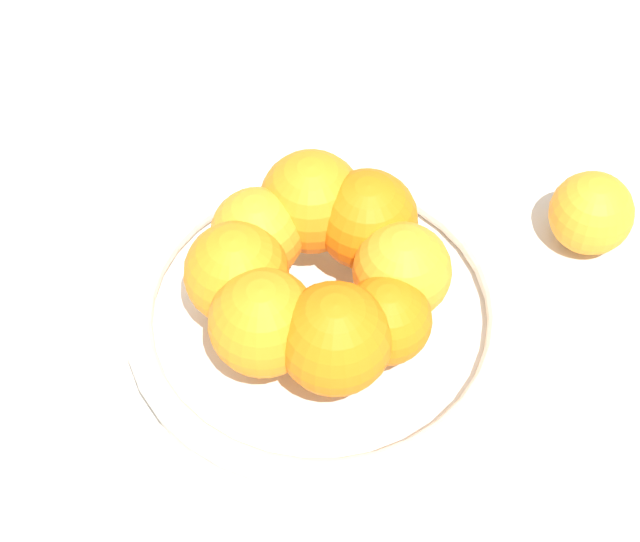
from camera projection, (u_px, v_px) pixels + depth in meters
The scene contains 4 objects.
ground_plane at pixel (320, 333), 0.84m from camera, with size 4.00×4.00×0.00m, color beige.
fruit_bowl at pixel (320, 317), 0.83m from camera, with size 0.30×0.30×0.04m.
orange_pile at pixel (317, 270), 0.78m from camera, with size 0.19×0.20×0.08m.
stray_orange at pixel (591, 213), 0.87m from camera, with size 0.07×0.07×0.07m, color orange.
Camera 1 is at (0.36, -0.30, 0.70)m, focal length 60.00 mm.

